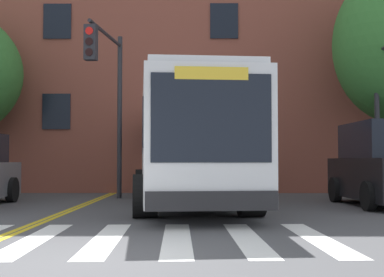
{
  "coord_description": "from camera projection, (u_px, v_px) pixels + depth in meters",
  "views": [
    {
      "loc": [
        1.83,
        -6.57,
        1.28
      ],
      "look_at": [
        1.71,
        8.02,
        1.87
      ],
      "focal_mm": 50.0,
      "sensor_mm": 36.0,
      "label": 1
    }
  ],
  "objects": [
    {
      "name": "ground_plane",
      "position": [
        47.0,
        265.0,
        6.53
      ],
      "size": [
        120.0,
        120.0,
        0.0
      ],
      "primitive_type": "plane",
      "color": "#4C4C4F"
    },
    {
      "name": "crosswalk",
      "position": [
        35.0,
        239.0,
        8.62
      ],
      "size": [
        9.75,
        4.21,
        0.01
      ],
      "color": "white",
      "rests_on": "ground"
    },
    {
      "name": "lane_line_yellow_inner",
      "position": [
        118.0,
        190.0,
        22.61
      ],
      "size": [
        0.12,
        36.0,
        0.01
      ],
      "primitive_type": "cube",
      "color": "gold",
      "rests_on": "ground"
    },
    {
      "name": "lane_line_yellow_outer",
      "position": [
        122.0,
        190.0,
        22.61
      ],
      "size": [
        0.12,
        36.0,
        0.01
      ],
      "primitive_type": "cube",
      "color": "gold",
      "rests_on": "ground"
    },
    {
      "name": "city_bus",
      "position": [
        185.0,
        143.0,
        15.58
      ],
      "size": [
        3.73,
        11.9,
        3.27
      ],
      "color": "white",
      "rests_on": "ground"
    },
    {
      "name": "car_black_far_lane",
      "position": [
        384.0,
        167.0,
        14.93
      ],
      "size": [
        2.3,
        4.71,
        2.34
      ],
      "color": "black",
      "rests_on": "ground"
    },
    {
      "name": "traffic_light_overhead",
      "position": [
        109.0,
        82.0,
        16.8
      ],
      "size": [
        0.63,
        3.44,
        5.5
      ],
      "color": "#28282D",
      "rests_on": "ground"
    },
    {
      "name": "building_facade",
      "position": [
        84.0,
        55.0,
        26.02
      ],
      "size": [
        32.96,
        10.03,
        12.77
      ],
      "color": "brown",
      "rests_on": "ground"
    }
  ]
}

